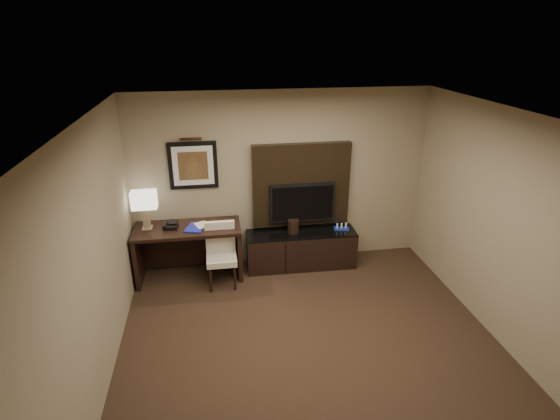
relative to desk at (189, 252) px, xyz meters
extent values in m
cube|color=#2F1F15|center=(1.44, -2.15, -0.41)|extent=(4.50, 5.00, 0.01)
cube|color=silver|center=(1.44, -2.15, 2.29)|extent=(4.50, 5.00, 0.01)
cube|color=gray|center=(1.44, 0.35, 0.94)|extent=(4.50, 0.01, 2.70)
cube|color=gray|center=(-0.81, -2.15, 0.94)|extent=(0.01, 5.00, 2.70)
cube|color=gray|center=(3.69, -2.15, 0.94)|extent=(0.01, 5.00, 2.70)
cube|color=black|center=(0.00, 0.00, 0.00)|extent=(1.53, 0.66, 0.82)
cube|color=black|center=(1.71, 0.05, -0.12)|extent=(1.70, 0.51, 0.58)
cube|color=black|center=(1.74, 0.29, 0.86)|extent=(1.50, 0.12, 1.30)
cube|color=black|center=(1.74, 0.19, 0.61)|extent=(1.00, 0.08, 0.60)
cube|color=black|center=(0.14, 0.33, 1.24)|extent=(0.70, 0.04, 0.70)
cylinder|color=#3F2214|center=(0.14, 0.29, 1.64)|extent=(0.04, 0.04, 0.30)
cube|color=#1921A3|center=(0.12, -0.05, 0.42)|extent=(0.33, 0.38, 0.02)
imported|color=tan|center=(0.13, -0.02, 0.53)|extent=(0.17, 0.09, 0.24)
cylinder|color=black|center=(1.58, 0.08, 0.27)|extent=(0.21, 0.21, 0.20)
camera|label=1|loc=(0.41, -5.87, 3.10)|focal=28.00mm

